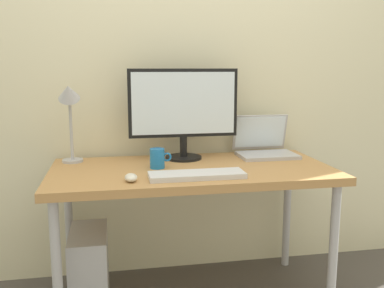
# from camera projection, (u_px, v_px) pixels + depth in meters

# --- Properties ---
(back_wall) EXTENTS (4.40, 0.04, 2.60)m
(back_wall) POSITION_uv_depth(u_px,v_px,m) (179.00, 52.00, 2.46)
(back_wall) COLOR beige
(back_wall) RESTS_ON ground_plane
(desk) EXTENTS (1.41, 0.69, 0.71)m
(desk) POSITION_uv_depth(u_px,v_px,m) (192.00, 179.00, 2.18)
(desk) COLOR #B7844C
(desk) RESTS_ON ground_plane
(monitor) EXTENTS (0.59, 0.20, 0.49)m
(monitor) POSITION_uv_depth(u_px,v_px,m) (183.00, 108.00, 2.32)
(monitor) COLOR black
(monitor) RESTS_ON desk
(laptop) EXTENTS (0.32, 0.27, 0.23)m
(laptop) POSITION_uv_depth(u_px,v_px,m) (264.00, 145.00, 2.46)
(laptop) COLOR #B2B2B7
(laptop) RESTS_ON desk
(desk_lamp) EXTENTS (0.11, 0.16, 0.44)m
(desk_lamp) POSITION_uv_depth(u_px,v_px,m) (69.00, 105.00, 2.21)
(desk_lamp) COLOR #B2B2B7
(desk_lamp) RESTS_ON desk
(keyboard) EXTENTS (0.44, 0.14, 0.02)m
(keyboard) POSITION_uv_depth(u_px,v_px,m) (197.00, 175.00, 1.97)
(keyboard) COLOR silver
(keyboard) RESTS_ON desk
(mouse) EXTENTS (0.06, 0.09, 0.03)m
(mouse) POSITION_uv_depth(u_px,v_px,m) (131.00, 178.00, 1.90)
(mouse) COLOR silver
(mouse) RESTS_ON desk
(coffee_mug) EXTENTS (0.11, 0.07, 0.10)m
(coffee_mug) POSITION_uv_depth(u_px,v_px,m) (158.00, 158.00, 2.15)
(coffee_mug) COLOR #1E72BF
(coffee_mug) RESTS_ON desk
(computer_tower) EXTENTS (0.18, 0.36, 0.42)m
(computer_tower) POSITION_uv_depth(u_px,v_px,m) (90.00, 272.00, 2.14)
(computer_tower) COLOR #B2B2B7
(computer_tower) RESTS_ON ground_plane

